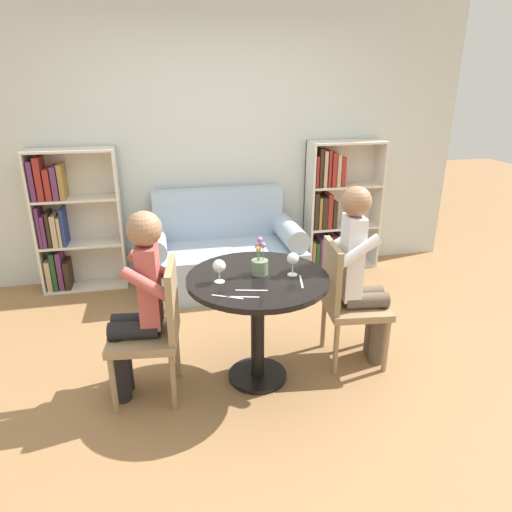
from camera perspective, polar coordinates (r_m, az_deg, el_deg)
ground_plane at (r=3.27m, az=0.19°, el=-14.87°), size 16.00×16.00×0.00m
back_wall at (r=4.66m, az=-5.25°, el=13.97°), size 5.20×0.05×2.70m
round_table at (r=2.96m, az=0.21°, el=-5.39°), size 0.91×0.91×0.76m
couch at (r=4.50m, az=-4.13°, el=0.09°), size 1.52×0.80×0.92m
bookshelf_left at (r=4.68m, az=-22.43°, el=4.01°), size 0.78×0.28×1.35m
bookshelf_right at (r=4.95m, az=9.60°, el=5.89°), size 0.78×0.28×1.35m
chair_left at (r=2.93m, az=-12.50°, el=-8.54°), size 0.47×0.47×0.90m
chair_right at (r=3.27m, az=11.24°, el=-5.19°), size 0.46×0.46×0.90m
person_left at (r=2.87m, az=-14.51°, el=-5.59°), size 0.44×0.37×1.23m
person_right at (r=3.21m, az=13.01°, el=-2.15°), size 0.44×0.37×1.29m
wine_glass_left at (r=2.78m, az=-4.63°, el=-1.36°), size 0.08×0.08×0.15m
wine_glass_right at (r=2.88m, az=4.63°, el=-0.41°), size 0.08×0.08×0.15m
flower_vase at (r=2.90m, az=0.47°, el=-0.99°), size 0.11×0.11×0.25m
knife_left_setting at (r=2.70m, az=-0.57°, el=-4.31°), size 0.19×0.06×0.00m
fork_left_setting at (r=2.83m, az=5.68°, el=-3.19°), size 0.05×0.19×0.00m
knife_right_setting at (r=2.62m, az=-1.66°, el=-5.14°), size 0.19×0.06×0.00m
fork_right_setting at (r=2.63m, az=-3.60°, el=-5.11°), size 0.17×0.10×0.00m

